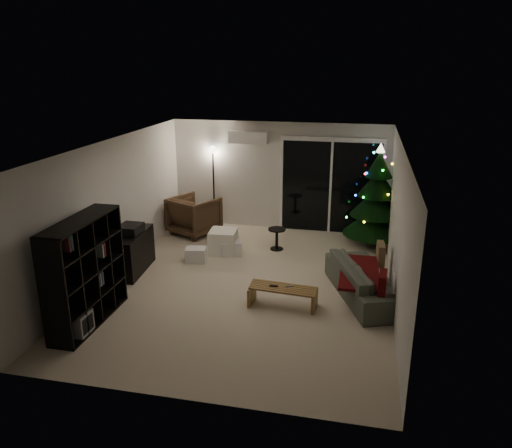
{
  "coord_description": "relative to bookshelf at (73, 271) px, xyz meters",
  "views": [
    {
      "loc": [
        1.89,
        -7.9,
        3.83
      ],
      "look_at": [
        0.1,
        0.3,
        1.05
      ],
      "focal_mm": 35.0,
      "sensor_mm": 36.0,
      "label": 1
    }
  ],
  "objects": [
    {
      "name": "cushion_b",
      "position": [
        4.55,
        1.11,
        -0.28
      ],
      "size": [
        0.14,
        0.4,
        0.39
      ],
      "primitive_type": "cube",
      "rotation": [
        0.0,
        0.0,
        -0.07
      ],
      "color": "#3F0A0E",
      "rests_on": "sofa"
    },
    {
      "name": "side_table",
      "position": [
        2.47,
        3.62,
        -0.59
      ],
      "size": [
        0.42,
        0.42,
        0.46
      ],
      "primitive_type": "cylinder",
      "rotation": [
        0.0,
        0.0,
        -0.16
      ],
      "color": "black",
      "rests_on": "floor"
    },
    {
      "name": "coffee_table",
      "position": [
        3.01,
        1.1,
        -0.65
      ],
      "size": [
        1.12,
        0.48,
        0.34
      ],
      "primitive_type": null,
      "rotation": [
        0.0,
        0.0,
        -0.09
      ],
      "color": "olive",
      "rests_on": "floor"
    },
    {
      "name": "stereo",
      "position": [
        0.0,
        1.92,
        0.02
      ],
      "size": [
        0.39,
        0.46,
        0.16
      ],
      "primitive_type": "cube",
      "color": "black",
      "rests_on": "media_cabinet"
    },
    {
      "name": "armchair",
      "position": [
        0.45,
        4.2,
        -0.38
      ],
      "size": [
        1.26,
        1.27,
        0.88
      ],
      "primitive_type": "imported",
      "rotation": [
        0.0,
        0.0,
        2.7
      ],
      "color": "#41291B",
      "rests_on": "floor"
    },
    {
      "name": "ottoman",
      "position": [
        1.41,
        3.2,
        -0.58
      ],
      "size": [
        0.58,
        0.58,
        0.49
      ],
      "primitive_type": "cube",
      "rotation": [
        0.0,
        0.0,
        0.07
      ],
      "color": "silver",
      "rests_on": "floor"
    },
    {
      "name": "sofa",
      "position": [
        4.3,
        1.76,
        -0.52
      ],
      "size": [
        1.47,
        2.19,
        0.6
      ],
      "primitive_type": "imported",
      "rotation": [
        0.0,
        0.0,
        1.94
      ],
      "color": "#353B2D",
      "rests_on": "floor"
    },
    {
      "name": "remote_a",
      "position": [
        2.86,
        1.1,
        -0.47
      ],
      "size": [
        0.14,
        0.04,
        0.02
      ],
      "primitive_type": "cube",
      "color": "black",
      "rests_on": "coffee_table"
    },
    {
      "name": "remote_b",
      "position": [
        3.11,
        1.15,
        -0.47
      ],
      "size": [
        0.13,
        0.08,
        0.02
      ],
      "primitive_type": "cube",
      "rotation": [
        0.0,
        0.0,
        0.35
      ],
      "color": "slate",
      "rests_on": "coffee_table"
    },
    {
      "name": "cushion_a",
      "position": [
        4.55,
        2.41,
        -0.28
      ],
      "size": [
        0.15,
        0.4,
        0.39
      ],
      "primitive_type": "cube",
      "rotation": [
        0.0,
        0.0,
        0.09
      ],
      "color": "brown",
      "rests_on": "sofa"
    },
    {
      "name": "room",
      "position": [
        2.71,
        3.28,
        0.19
      ],
      "size": [
        6.5,
        7.51,
        2.6
      ],
      "color": "beige",
      "rests_on": "ground"
    },
    {
      "name": "floor_lamp",
      "position": [
        0.7,
        4.95,
        0.11
      ],
      "size": [
        0.3,
        0.3,
        1.86
      ],
      "primitive_type": "cylinder",
      "color": "black",
      "rests_on": "floor"
    },
    {
      "name": "christmas_tree",
      "position": [
        4.47,
        4.35,
        0.28
      ],
      "size": [
        1.74,
        1.74,
        2.2
      ],
      "primitive_type": "cone",
      "rotation": [
        0.0,
        0.0,
        -0.34
      ],
      "color": "black",
      "rests_on": "floor"
    },
    {
      "name": "media_cabinet",
      "position": [
        0.0,
        1.92,
        -0.44
      ],
      "size": [
        0.55,
        1.25,
        0.76
      ],
      "primitive_type": "cube",
      "rotation": [
        0.0,
        0.0,
        0.08
      ],
      "color": "black",
      "rests_on": "floor"
    },
    {
      "name": "bookshelf",
      "position": [
        0.0,
        0.0,
        0.0
      ],
      "size": [
        0.87,
        1.69,
        1.64
      ],
      "primitive_type": null,
      "rotation": [
        0.0,
        0.0,
        0.29
      ],
      "color": "black",
      "rests_on": "floor"
    },
    {
      "name": "cardboard_box_a",
      "position": [
        1.02,
        2.62,
        -0.68
      ],
      "size": [
        0.44,
        0.37,
        0.28
      ],
      "primitive_type": "cube",
      "rotation": [
        0.0,
        0.0,
        0.18
      ],
      "color": "silver",
      "rests_on": "floor"
    },
    {
      "name": "sofa_throw",
      "position": [
        4.2,
        1.76,
        -0.39
      ],
      "size": [
        0.64,
        1.47,
        0.05
      ],
      "primitive_type": "cube",
      "color": "#3F0A0E",
      "rests_on": "sofa"
    },
    {
      "name": "cardboard_box_b",
      "position": [
        1.61,
        3.11,
        -0.68
      ],
      "size": [
        0.49,
        0.43,
        0.29
      ],
      "primitive_type": "cube",
      "rotation": [
        0.0,
        0.0,
        0.35
      ],
      "color": "silver",
      "rests_on": "floor"
    }
  ]
}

